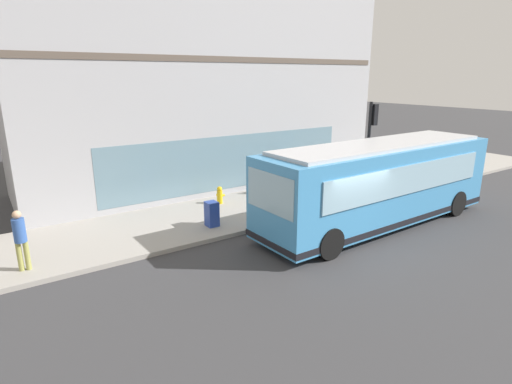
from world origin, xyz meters
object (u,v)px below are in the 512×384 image
Objects in this scene: city_bus_nearside at (379,184)px; pedestrian_near_building_entrance at (391,163)px; pedestrian_by_light_pole at (20,236)px; traffic_light_near_corner at (371,131)px; newspaper_vending_box at (212,214)px; fire_hydrant at (220,195)px.

city_bus_nearside reaches higher than pedestrian_near_building_entrance.
pedestrian_near_building_entrance is (0.77, -16.48, -0.03)m from pedestrian_by_light_pole.
pedestrian_by_light_pole is (0.24, 13.64, -1.89)m from traffic_light_near_corner.
pedestrian_near_building_entrance is at bearing -55.69° from city_bus_nearside.
pedestrian_near_building_entrance reaches higher than newspaper_vending_box.
pedestrian_by_light_pole is at bearing 107.61° from fire_hydrant.
traffic_light_near_corner is 13.77m from pedestrian_by_light_pole.
pedestrian_by_light_pole is 6.01m from newspaper_vending_box.
fire_hydrant is 0.43× the size of pedestrian_by_light_pole.
city_bus_nearside is 11.21× the size of newspaper_vending_box.
newspaper_vending_box is at bearing 144.92° from fire_hydrant.
pedestrian_near_building_entrance is (3.52, -5.15, -0.43)m from city_bus_nearside.
traffic_light_near_corner is at bearing -113.37° from fire_hydrant.
city_bus_nearside is at bearing -118.67° from newspaper_vending_box.
city_bus_nearside reaches higher than pedestrian_by_light_pole.
pedestrian_by_light_pole reaches higher than fire_hydrant.
fire_hydrant is at bearing 79.74° from pedestrian_near_building_entrance.
traffic_light_near_corner reaches higher than pedestrian_by_light_pole.
pedestrian_by_light_pole is 1.02× the size of pedestrian_near_building_entrance.
traffic_light_near_corner is at bearing -91.02° from pedestrian_by_light_pole.
pedestrian_near_building_entrance is (1.02, -2.84, -1.91)m from traffic_light_near_corner.
fire_hydrant is 0.82× the size of newspaper_vending_box.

